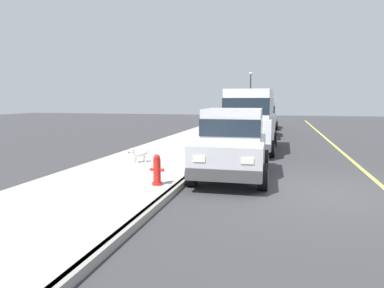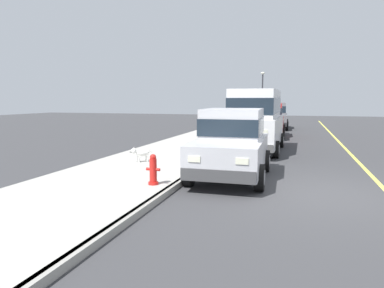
# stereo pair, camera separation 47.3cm
# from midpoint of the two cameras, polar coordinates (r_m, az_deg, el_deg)

# --- Properties ---
(ground_plane) EXTENTS (80.00, 80.00, 0.00)m
(ground_plane) POSITION_cam_midpoint_polar(r_m,az_deg,el_deg) (8.56, 18.59, -7.40)
(ground_plane) COLOR #38383A
(curb) EXTENTS (0.16, 64.00, 0.14)m
(curb) POSITION_cam_midpoint_polar(r_m,az_deg,el_deg) (8.89, -2.55, -6.02)
(curb) COLOR gray
(curb) RESTS_ON ground
(sidewalk) EXTENTS (3.60, 64.00, 0.14)m
(sidewalk) POSITION_cam_midpoint_polar(r_m,az_deg,el_deg) (9.55, -12.98, -5.25)
(sidewalk) COLOR #A8A59E
(sidewalk) RESTS_ON ground
(car_silver_hatchback) EXTENTS (2.03, 3.84, 1.88)m
(car_silver_hatchback) POSITION_cam_midpoint_polar(r_m,az_deg,el_deg) (9.43, 5.33, 0.33)
(car_silver_hatchback) COLOR #BCBCC1
(car_silver_hatchback) RESTS_ON ground
(car_white_van) EXTENTS (2.19, 4.93, 2.52)m
(car_white_van) POSITION_cam_midpoint_polar(r_m,az_deg,el_deg) (14.43, 8.75, 4.38)
(car_white_van) COLOR white
(car_white_van) RESTS_ON ground
(car_red_sedan) EXTENTS (2.14, 4.65, 1.92)m
(car_red_sedan) POSITION_cam_midpoint_polar(r_m,az_deg,el_deg) (20.36, 10.29, 4.03)
(car_red_sedan) COLOR red
(car_red_sedan) RESTS_ON ground
(car_grey_sedan) EXTENTS (2.15, 4.66, 1.92)m
(car_grey_sedan) POSITION_cam_midpoint_polar(r_m,az_deg,el_deg) (26.16, 11.27, 4.72)
(car_grey_sedan) COLOR slate
(car_grey_sedan) RESTS_ON ground
(dog_white) EXTENTS (0.60, 0.54, 0.49)m
(dog_white) POSITION_cam_midpoint_polar(r_m,az_deg,el_deg) (11.09, -10.04, -1.55)
(dog_white) COLOR white
(dog_white) RESTS_ON sidewalk
(fire_hydrant) EXTENTS (0.34, 0.24, 0.72)m
(fire_hydrant) POSITION_cam_midpoint_polar(r_m,az_deg,el_deg) (8.11, -7.50, -4.43)
(fire_hydrant) COLOR red
(fire_hydrant) RESTS_ON sidewalk
(street_lamp) EXTENTS (0.36, 0.36, 4.42)m
(street_lamp) POSITION_cam_midpoint_polar(r_m,az_deg,el_deg) (31.56, 9.25, 8.69)
(street_lamp) COLOR #2D2D33
(street_lamp) RESTS_ON sidewalk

